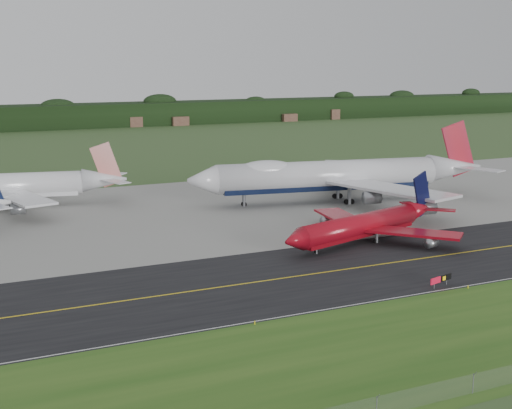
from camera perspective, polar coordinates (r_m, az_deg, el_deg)
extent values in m
plane|color=#314B23|center=(125.99, 8.51, -4.36)|extent=(600.00, 600.00, 0.00)
cube|color=#275318|center=(100.21, 19.72, -9.10)|extent=(400.00, 30.00, 0.01)
cube|color=black|center=(122.81, 9.54, -4.80)|extent=(400.00, 32.00, 0.02)
cube|color=gray|center=(169.57, -1.00, -0.14)|extent=(400.00, 78.00, 0.01)
cube|color=yellow|center=(122.81, 9.54, -4.79)|extent=(400.00, 0.40, 0.00)
cube|color=silver|center=(111.00, 14.09, -6.75)|extent=(400.00, 0.25, 0.00)
cube|color=black|center=(382.83, -14.89, 6.85)|extent=(700.00, 24.00, 12.00)
cylinder|color=silver|center=(174.13, 5.70, 2.37)|extent=(55.33, 16.23, 6.98)
cube|color=black|center=(174.50, 5.68, 1.63)|extent=(52.32, 14.05, 2.44)
cone|color=silver|center=(165.75, -4.35, 1.93)|extent=(7.96, 8.04, 6.98)
cone|color=silver|center=(189.14, 15.59, 2.88)|extent=(15.48, 9.34, 6.98)
ellipsoid|color=silver|center=(169.01, 0.82, 2.81)|extent=(15.03, 8.27, 4.45)
cube|color=silver|center=(164.02, 10.74, 1.23)|extent=(17.72, 32.60, 0.60)
cube|color=silver|center=(192.07, 6.71, 2.82)|extent=(25.89, 31.19, 0.60)
cube|color=#AC1323|center=(188.93, 15.87, 4.31)|extent=(9.98, 2.26, 14.46)
cylinder|color=gray|center=(163.16, 9.26, 0.55)|extent=(4.25, 3.54, 2.93)
cylinder|color=gray|center=(190.19, 5.57, 2.18)|extent=(4.25, 3.54, 2.93)
cylinder|color=gray|center=(154.10, 13.46, -0.26)|extent=(4.25, 3.54, 2.93)
cylinder|color=gray|center=(204.90, 5.88, 2.84)|extent=(4.25, 3.54, 2.93)
cylinder|color=black|center=(169.00, -0.98, 0.03)|extent=(1.33, 0.77, 1.26)
cylinder|color=slate|center=(172.99, 7.48, 0.78)|extent=(1.13, 1.13, 4.67)
cylinder|color=black|center=(173.31, 7.47, 0.23)|extent=(1.34, 0.83, 1.26)
cylinder|color=slate|center=(179.97, 6.54, 1.22)|extent=(1.13, 1.13, 4.67)
cylinder|color=black|center=(180.28, 6.53, 0.68)|extent=(1.34, 0.83, 1.26)
cylinder|color=maroon|center=(136.33, 8.24, -1.65)|extent=(30.95, 13.29, 4.21)
cube|color=maroon|center=(136.65, 8.23, -2.21)|extent=(29.16, 11.82, 1.47)
cone|color=maroon|center=(123.65, 3.07, -2.90)|extent=(4.97, 5.18, 4.21)
cone|color=maroon|center=(151.67, 12.98, -0.37)|extent=(9.09, 6.46, 4.21)
cube|color=maroon|center=(135.57, 12.50, -2.20)|extent=(15.82, 16.59, 0.47)
cube|color=maroon|center=(145.91, 6.95, -1.05)|extent=(7.88, 17.92, 0.47)
cube|color=black|center=(151.54, 13.16, 0.83)|extent=(6.45, 2.30, 9.58)
cylinder|color=gray|center=(133.33, 13.85, -3.00)|extent=(2.72, 2.37, 1.77)
cylinder|color=gray|center=(148.59, 5.65, -1.24)|extent=(2.72, 2.37, 1.77)
cylinder|color=black|center=(128.41, 4.84, -3.79)|extent=(0.83, 0.55, 0.76)
cylinder|color=slate|center=(137.37, 9.62, -2.60)|extent=(0.74, 0.74, 2.17)
cylinder|color=black|center=(137.54, 9.61, -2.89)|extent=(0.84, 0.59, 0.76)
cylinder|color=slate|center=(140.17, 8.14, -2.27)|extent=(0.74, 0.74, 2.17)
cylinder|color=black|center=(140.34, 8.13, -2.55)|extent=(0.84, 0.59, 0.76)
cone|color=silver|center=(177.06, -12.03, 1.96)|extent=(11.57, 7.61, 5.61)
cube|color=silver|center=(166.44, -18.25, 0.55)|extent=(12.53, 24.22, 0.50)
cube|color=silver|center=(189.19, -17.72, 1.83)|extent=(19.62, 22.96, 0.50)
cube|color=red|center=(176.53, -11.88, 3.13)|extent=(7.68, 1.97, 11.16)
cylinder|color=gray|center=(161.34, -18.48, -0.35)|extent=(3.47, 2.92, 2.36)
cylinder|color=gray|center=(194.91, -17.69, 1.64)|extent=(3.47, 2.92, 2.36)
cylinder|color=slate|center=(175.56, -19.24, 0.20)|extent=(0.93, 0.93, 3.54)
cylinder|color=black|center=(175.80, -19.21, -0.20)|extent=(1.09, 0.70, 1.01)
cylinder|color=slate|center=(181.60, -19.06, 0.57)|extent=(0.93, 0.93, 3.54)
cylinder|color=black|center=(181.83, -19.04, 0.18)|extent=(1.09, 0.70, 1.01)
cylinder|color=slate|center=(112.19, 14.06, -6.37)|extent=(0.13, 0.13, 0.73)
cylinder|color=slate|center=(114.65, 15.00, -6.03)|extent=(0.13, 0.13, 0.73)
cube|color=maroon|center=(112.18, 14.18, -5.93)|extent=(2.28, 0.78, 0.94)
cube|color=black|center=(113.75, 14.77, -5.72)|extent=(1.06, 0.45, 0.94)
cube|color=black|center=(114.74, 15.14, -5.59)|extent=(1.27, 0.51, 0.94)
cylinder|color=yellow|center=(94.73, -0.10, -9.44)|extent=(0.16, 0.16, 0.50)
cylinder|color=yellow|center=(113.69, 16.60, -6.33)|extent=(0.16, 0.16, 0.50)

